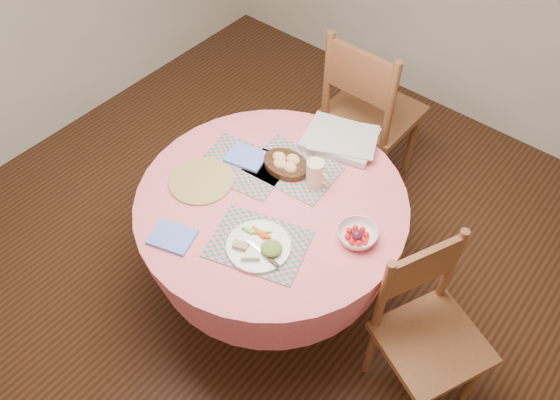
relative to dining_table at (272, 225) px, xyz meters
The scene contains 16 objects.
ground 0.56m from the dining_table, ahead, with size 4.00×4.00×0.00m, color #331C0F.
room_envelope 1.16m from the dining_table, ahead, with size 4.01×4.01×2.71m.
dining_table is the anchor object (origin of this frame).
chair_right 0.84m from the dining_table, ahead, with size 0.54×0.55×0.91m.
chair_back 1.01m from the dining_table, 96.48° to the left, with size 0.49×0.47×1.06m.
placemat_front 0.32m from the dining_table, 61.99° to the right, with size 0.40×0.30×0.01m, color #168066.
placemat_left 0.32m from the dining_table, 163.65° to the left, with size 0.40×0.30×0.01m, color #168066.
placemat_back 0.29m from the dining_table, 100.65° to the left, with size 0.40×0.30×0.01m, color #168066.
wicker_trivet 0.40m from the dining_table, 158.43° to the right, with size 0.30×0.30×0.01m, color #A38A46.
napkin_near 0.51m from the dining_table, 112.62° to the right, with size 0.18×0.14×0.01m, color #5D7EF0.
napkin_far 0.35m from the dining_table, 155.31° to the left, with size 0.18×0.14×0.01m, color #5D7EF0.
dinner_plate 0.36m from the dining_table, 60.27° to the right, with size 0.27×0.27×0.05m.
bread_bowl 0.31m from the dining_table, 110.49° to the left, with size 0.23×0.23×0.08m.
latte_mug 0.34m from the dining_table, 62.76° to the left, with size 0.12×0.08×0.14m.
fruit_bowl 0.48m from the dining_table, ahead, with size 0.22×0.22×0.05m.
newspaper_stack 0.54m from the dining_table, 87.15° to the left, with size 0.42×0.36×0.04m.
Camera 1 is at (1.05, -1.21, 2.61)m, focal length 35.00 mm.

